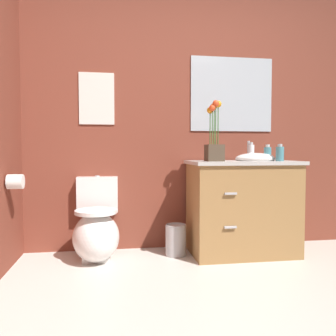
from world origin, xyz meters
name	(u,v)px	position (x,y,z in m)	size (l,w,h in m)	color
wall_back	(201,115)	(0.20, 1.73, 1.25)	(4.44, 0.05, 2.50)	brown
toilet	(96,231)	(-0.78, 1.44, 0.24)	(0.38, 0.59, 0.69)	white
vanity_cabinet	(242,206)	(0.49, 1.41, 0.42)	(0.94, 0.56, 1.00)	#9E7242
flower_vase	(214,141)	(0.21, 1.32, 0.99)	(0.14, 0.14, 0.51)	#4C3D2D
soap_bottle	(280,153)	(0.78, 1.29, 0.89)	(0.07, 0.07, 0.15)	teal
lotion_bottle	(268,153)	(0.73, 1.42, 0.89)	(0.06, 0.06, 0.14)	teal
hand_wash_bottle	(251,152)	(0.62, 1.54, 0.90)	(0.06, 0.06, 0.17)	white
trash_bin	(176,240)	(-0.10, 1.44, 0.14)	(0.18, 0.18, 0.27)	#B7B7BC
wall_poster	(97,99)	(-0.78, 1.70, 1.38)	(0.31, 0.01, 0.46)	silver
wall_mirror	(232,94)	(0.49, 1.70, 1.45)	(0.80, 0.01, 0.70)	#B2BCC6
toilet_paper_roll	(15,182)	(-1.36, 1.24, 0.68)	(0.11, 0.11, 0.11)	white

